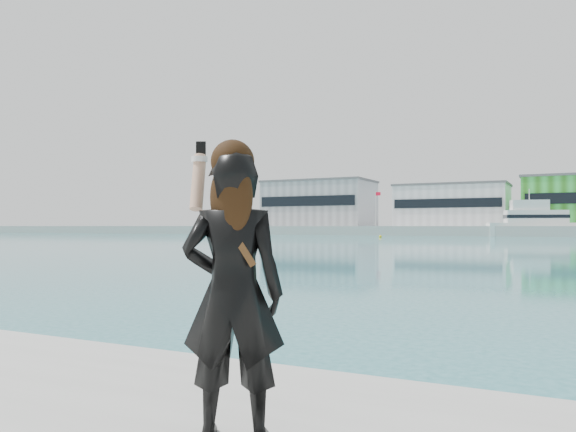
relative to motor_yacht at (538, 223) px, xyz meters
The scene contains 7 objects.
far_quay 15.68m from the motor_yacht, 76.98° to the left, with size 320.00×40.00×2.00m, color #9E9E99.
warehouse_grey_left 53.40m from the motor_yacht, 165.64° to the left, with size 26.52×16.36×11.50m.
warehouse_white 23.08m from the motor_yacht, 144.50° to the left, with size 24.48×15.35×9.50m.
flagpole_left 35.17m from the motor_yacht, 169.78° to the left, with size 1.28×0.16×8.00m.
motor_yacht is the anchor object (origin of this frame).
buoy_far 33.63m from the motor_yacht, 136.61° to the right, with size 0.50×0.50×0.50m, color yellow.
woman 115.45m from the motor_yacht, 88.41° to the right, with size 0.69×0.59×1.70m.
Camera 1 is at (1.39, -3.30, 1.99)m, focal length 35.00 mm.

